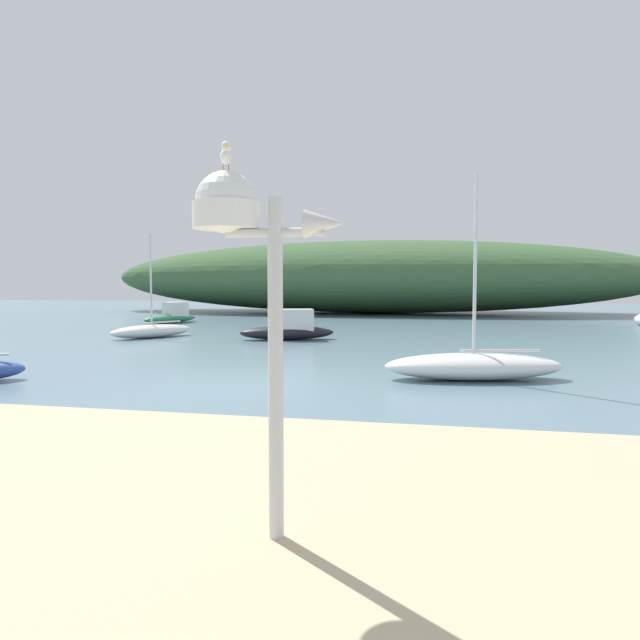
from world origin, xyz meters
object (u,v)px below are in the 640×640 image
at_px(sailboat_by_sandbar, 473,366).
at_px(motorboat_inner_mooring, 172,316).
at_px(sailboat_centre_water, 152,331).
at_px(motorboat_west_reach, 290,329).
at_px(mast_structure, 242,236).
at_px(seagull_on_radar, 226,155).

height_order(sailboat_by_sandbar, motorboat_inner_mooring, sailboat_by_sandbar).
xyz_separation_m(sailboat_centre_water, motorboat_west_reach, (5.94, 0.30, 0.14)).
height_order(sailboat_by_sandbar, motorboat_west_reach, sailboat_by_sandbar).
xyz_separation_m(sailboat_centre_water, motorboat_inner_mooring, (-3.40, 8.65, 0.12)).
bearing_deg(sailboat_by_sandbar, mast_structure, -104.71).
distance_m(sailboat_by_sandbar, motorboat_inner_mooring, 23.07).
bearing_deg(motorboat_inner_mooring, mast_structure, -62.32).
height_order(motorboat_inner_mooring, motorboat_west_reach, motorboat_west_reach).
xyz_separation_m(sailboat_by_sandbar, sailboat_centre_water, (-12.57, 8.01, -0.03)).
distance_m(mast_structure, sailboat_by_sandbar, 9.77).
xyz_separation_m(sailboat_by_sandbar, motorboat_inner_mooring, (-15.97, 16.65, 0.09)).
bearing_deg(seagull_on_radar, motorboat_west_reach, 103.18).
relative_size(seagull_on_radar, sailboat_centre_water, 0.06).
relative_size(mast_structure, seagull_on_radar, 10.55).
relative_size(sailboat_by_sandbar, sailboat_centre_water, 1.09).
relative_size(sailboat_centre_water, motorboat_inner_mooring, 1.13).
bearing_deg(seagull_on_radar, sailboat_centre_water, 120.26).
relative_size(sailboat_by_sandbar, motorboat_inner_mooring, 1.23).
bearing_deg(sailboat_by_sandbar, motorboat_inner_mooring, 133.80).
distance_m(sailboat_centre_water, motorboat_west_reach, 5.95).
bearing_deg(motorboat_west_reach, motorboat_inner_mooring, 138.19).
xyz_separation_m(sailboat_by_sandbar, motorboat_west_reach, (-6.63, 8.30, 0.11)).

